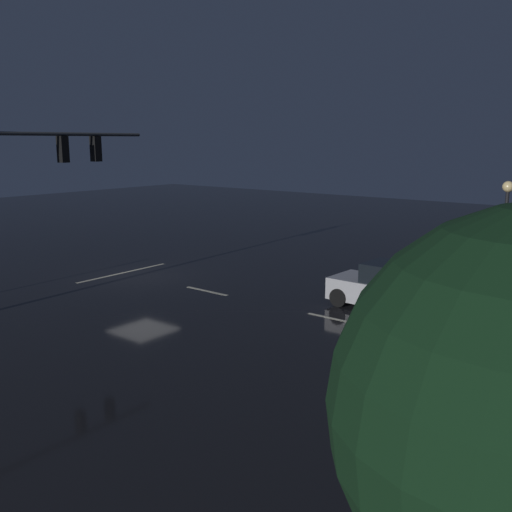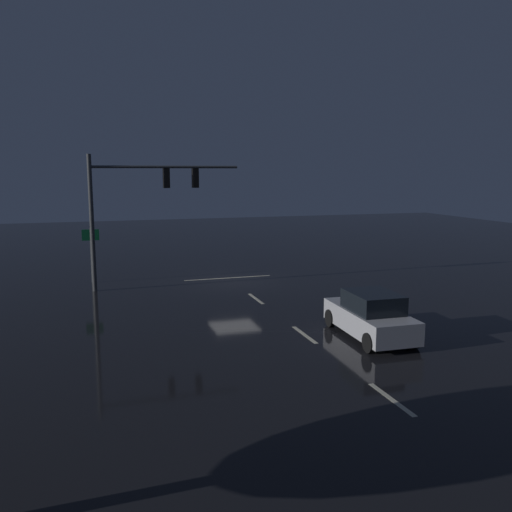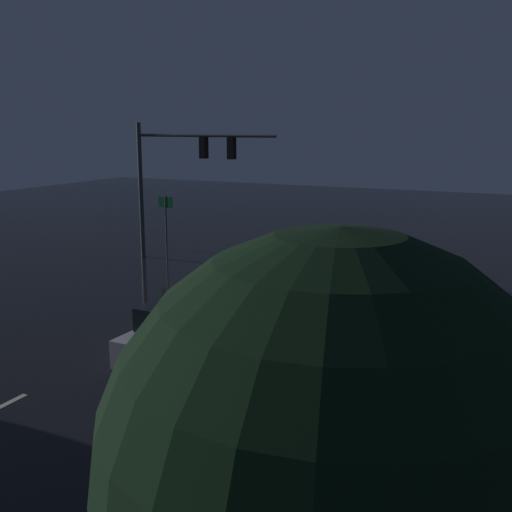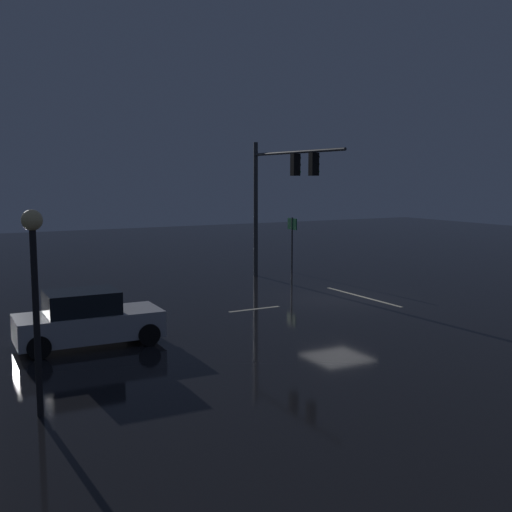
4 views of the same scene
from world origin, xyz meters
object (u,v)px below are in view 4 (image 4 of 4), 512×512
Objects in this scene: traffic_signal_assembly at (280,184)px; route_sign at (292,233)px; car_approaching at (87,320)px; street_lamp_left_kerb at (34,271)px.

route_sign is (2.47, -2.26, -2.66)m from traffic_signal_assembly.
car_approaching is 1.00× the size of street_lamp_left_kerb.
street_lamp_left_kerb is (-5.19, 2.31, 2.36)m from car_approaching.
route_sign reaches higher than car_approaching.
street_lamp_left_kerb is at bearing 133.32° from route_sign.
route_sign is at bearing -46.68° from street_lamp_left_kerb.
traffic_signal_assembly is at bearing 137.54° from route_sign.
traffic_signal_assembly is 2.57× the size of route_sign.
street_lamp_left_kerb is at bearing 132.54° from traffic_signal_assembly.
street_lamp_left_kerb is 21.50m from route_sign.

